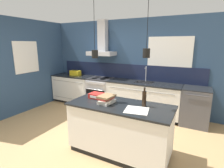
{
  "coord_description": "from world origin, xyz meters",
  "views": [
    {
      "loc": [
        2.04,
        -2.73,
        1.92
      ],
      "look_at": [
        0.3,
        0.6,
        1.05
      ],
      "focal_mm": 28.0,
      "sensor_mm": 36.0,
      "label": 1
    }
  ],
  "objects_px": {
    "dishwasher": "(195,106)",
    "bottle_on_island": "(144,99)",
    "book_stack": "(106,99)",
    "yellow_toolbox": "(75,73)",
    "red_supply_box": "(97,96)",
    "oven_range": "(101,93)"
  },
  "relations": [
    {
      "from": "dishwasher",
      "to": "book_stack",
      "type": "xyz_separation_m",
      "value": [
        -1.36,
        -1.91,
        0.53
      ]
    },
    {
      "from": "red_supply_box",
      "to": "dishwasher",
      "type": "bearing_deg",
      "value": 45.74
    },
    {
      "from": "oven_range",
      "to": "red_supply_box",
      "type": "bearing_deg",
      "value": -60.84
    },
    {
      "from": "oven_range",
      "to": "dishwasher",
      "type": "relative_size",
      "value": 1.0
    },
    {
      "from": "dishwasher",
      "to": "book_stack",
      "type": "relative_size",
      "value": 2.57
    },
    {
      "from": "yellow_toolbox",
      "to": "book_stack",
      "type": "bearing_deg",
      "value": -40.58
    },
    {
      "from": "yellow_toolbox",
      "to": "dishwasher",
      "type": "bearing_deg",
      "value": -0.0
    },
    {
      "from": "red_supply_box",
      "to": "yellow_toolbox",
      "type": "height_order",
      "value": "yellow_toolbox"
    },
    {
      "from": "book_stack",
      "to": "yellow_toolbox",
      "type": "height_order",
      "value": "yellow_toolbox"
    },
    {
      "from": "bottle_on_island",
      "to": "book_stack",
      "type": "bearing_deg",
      "value": -167.35
    },
    {
      "from": "dishwasher",
      "to": "red_supply_box",
      "type": "height_order",
      "value": "red_supply_box"
    },
    {
      "from": "dishwasher",
      "to": "yellow_toolbox",
      "type": "xyz_separation_m",
      "value": [
        -3.59,
        0.0,
        0.54
      ]
    },
    {
      "from": "red_supply_box",
      "to": "oven_range",
      "type": "bearing_deg",
      "value": 119.16
    },
    {
      "from": "dishwasher",
      "to": "bottle_on_island",
      "type": "xyz_separation_m",
      "value": [
        -0.73,
        -1.77,
        0.59
      ]
    },
    {
      "from": "bottle_on_island",
      "to": "yellow_toolbox",
      "type": "distance_m",
      "value": 3.36
    },
    {
      "from": "oven_range",
      "to": "bottle_on_island",
      "type": "relative_size",
      "value": 2.8
    },
    {
      "from": "dishwasher",
      "to": "yellow_toolbox",
      "type": "bearing_deg",
      "value": 180.0
    },
    {
      "from": "dishwasher",
      "to": "red_supply_box",
      "type": "bearing_deg",
      "value": -134.26
    },
    {
      "from": "oven_range",
      "to": "book_stack",
      "type": "distance_m",
      "value": 2.35
    },
    {
      "from": "book_stack",
      "to": "red_supply_box",
      "type": "relative_size",
      "value": 1.4
    },
    {
      "from": "dishwasher",
      "to": "yellow_toolbox",
      "type": "distance_m",
      "value": 3.63
    },
    {
      "from": "yellow_toolbox",
      "to": "bottle_on_island",
      "type": "bearing_deg",
      "value": -31.75
    }
  ]
}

